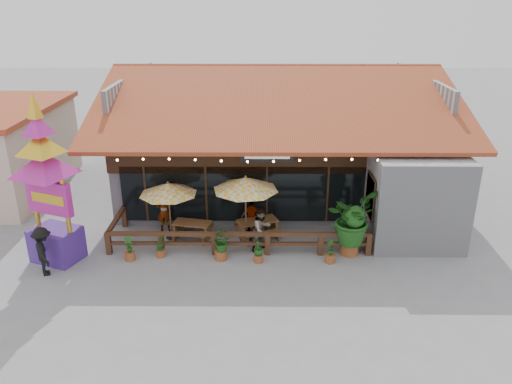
{
  "coord_description": "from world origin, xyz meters",
  "views": [
    {
      "loc": [
        -0.82,
        -17.18,
        9.22
      ],
      "look_at": [
        -0.95,
        1.5,
        1.74
      ],
      "focal_mm": 35.0,
      "sensor_mm": 36.0,
      "label": 1
    }
  ],
  "objects_px": {
    "picnic_table_right": "(258,226)",
    "pedestrian": "(44,251)",
    "umbrella_right": "(246,184)",
    "picnic_table_left": "(192,228)",
    "umbrella_left": "(168,189)",
    "tropical_plant": "(352,219)",
    "thai_sign_tower": "(44,169)"
  },
  "relations": [
    {
      "from": "umbrella_left",
      "to": "picnic_table_left",
      "type": "relative_size",
      "value": 1.75
    },
    {
      "from": "umbrella_left",
      "to": "pedestrian",
      "type": "bearing_deg",
      "value": -144.41
    },
    {
      "from": "picnic_table_right",
      "to": "pedestrian",
      "type": "bearing_deg",
      "value": -158.64
    },
    {
      "from": "picnic_table_left",
      "to": "picnic_table_right",
      "type": "distance_m",
      "value": 2.62
    },
    {
      "from": "picnic_table_left",
      "to": "tropical_plant",
      "type": "xyz_separation_m",
      "value": [
        6.09,
        -1.26,
        0.96
      ]
    },
    {
      "from": "picnic_table_right",
      "to": "umbrella_left",
      "type": "bearing_deg",
      "value": -178.58
    },
    {
      "from": "umbrella_left",
      "to": "picnic_table_left",
      "type": "xyz_separation_m",
      "value": [
        0.87,
        -0.04,
        -1.64
      ]
    },
    {
      "from": "thai_sign_tower",
      "to": "pedestrian",
      "type": "xyz_separation_m",
      "value": [
        -0.02,
        -1.07,
        -2.66
      ]
    },
    {
      "from": "picnic_table_left",
      "to": "thai_sign_tower",
      "type": "distance_m",
      "value": 5.93
    },
    {
      "from": "picnic_table_right",
      "to": "tropical_plant",
      "type": "bearing_deg",
      "value": -21.74
    },
    {
      "from": "picnic_table_left",
      "to": "pedestrian",
      "type": "height_order",
      "value": "pedestrian"
    },
    {
      "from": "umbrella_right",
      "to": "picnic_table_right",
      "type": "relative_size",
      "value": 1.55
    },
    {
      "from": "pedestrian",
      "to": "tropical_plant",
      "type": "bearing_deg",
      "value": -111.43
    },
    {
      "from": "picnic_table_left",
      "to": "pedestrian",
      "type": "xyz_separation_m",
      "value": [
        -4.8,
        -2.77,
        0.41
      ]
    },
    {
      "from": "thai_sign_tower",
      "to": "tropical_plant",
      "type": "relative_size",
      "value": 2.66
    },
    {
      "from": "tropical_plant",
      "to": "thai_sign_tower",
      "type": "bearing_deg",
      "value": -177.67
    },
    {
      "from": "umbrella_left",
      "to": "umbrella_right",
      "type": "bearing_deg",
      "value": -2.49
    },
    {
      "from": "picnic_table_right",
      "to": "pedestrian",
      "type": "height_order",
      "value": "pedestrian"
    },
    {
      "from": "tropical_plant",
      "to": "umbrella_left",
      "type": "bearing_deg",
      "value": 169.42
    },
    {
      "from": "picnic_table_right",
      "to": "thai_sign_tower",
      "type": "distance_m",
      "value": 8.2
    },
    {
      "from": "umbrella_right",
      "to": "picnic_table_left",
      "type": "relative_size",
      "value": 1.79
    },
    {
      "from": "picnic_table_right",
      "to": "tropical_plant",
      "type": "relative_size",
      "value": 0.78
    },
    {
      "from": "umbrella_right",
      "to": "tropical_plant",
      "type": "bearing_deg",
      "value": -16.52
    },
    {
      "from": "umbrella_left",
      "to": "tropical_plant",
      "type": "height_order",
      "value": "tropical_plant"
    },
    {
      "from": "umbrella_left",
      "to": "umbrella_right",
      "type": "distance_m",
      "value": 3.03
    },
    {
      "from": "umbrella_right",
      "to": "picnic_table_right",
      "type": "distance_m",
      "value": 1.94
    },
    {
      "from": "umbrella_right",
      "to": "picnic_table_left",
      "type": "xyz_separation_m",
      "value": [
        -2.15,
        0.09,
        -1.91
      ]
    },
    {
      "from": "umbrella_left",
      "to": "picnic_table_right",
      "type": "height_order",
      "value": "umbrella_left"
    },
    {
      "from": "tropical_plant",
      "to": "umbrella_right",
      "type": "bearing_deg",
      "value": 163.48
    },
    {
      "from": "umbrella_right",
      "to": "thai_sign_tower",
      "type": "bearing_deg",
      "value": -166.9
    },
    {
      "from": "picnic_table_right",
      "to": "umbrella_right",
      "type": "bearing_deg",
      "value": -154.81
    },
    {
      "from": "picnic_table_right",
      "to": "thai_sign_tower",
      "type": "bearing_deg",
      "value": -166.1
    }
  ]
}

